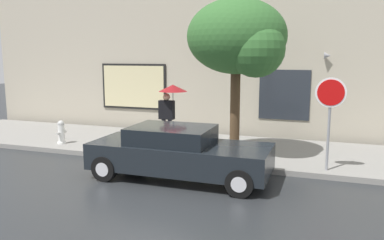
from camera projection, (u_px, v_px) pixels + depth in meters
ground_plane at (151, 174)px, 10.30m from camera, size 60.00×60.00×0.00m
sidewalk at (189, 147)px, 13.08m from camera, size 20.00×4.00×0.15m
building_facade at (211, 45)px, 14.86m from camera, size 20.00×0.67×7.00m
parked_car at (178, 153)px, 9.85m from camera, size 4.54×1.85×1.33m
fire_hydrant at (61, 132)px, 13.14m from camera, size 0.30×0.44×0.79m
pedestrian_with_umbrella at (171, 98)px, 12.72m from camera, size 0.95×0.94×2.02m
street_tree at (240, 40)px, 10.86m from camera, size 2.84×2.41×4.55m
stop_sign at (330, 105)px, 9.84m from camera, size 0.76×0.10×2.42m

